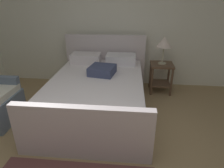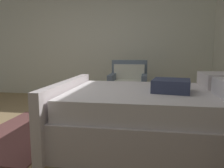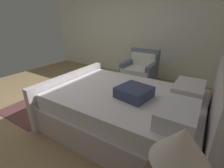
# 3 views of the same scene
# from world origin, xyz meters

# --- Properties ---
(ground_plane) EXTENTS (5.30, 5.39, 0.02)m
(ground_plane) POSITION_xyz_m (0.00, 0.00, -0.01)
(ground_plane) COLOR #997E57
(wall_side_left) EXTENTS (0.12, 5.51, 2.73)m
(wall_side_left) POSITION_xyz_m (-2.71, 0.00, 1.36)
(wall_side_left) COLOR white
(wall_side_left) RESTS_ON ground
(bed) EXTENTS (1.67, 2.30, 1.12)m
(bed) POSITION_xyz_m (-0.12, 1.46, 0.34)
(bed) COLOR silver
(bed) RESTS_ON ground
(armchair) EXTENTS (0.74, 0.73, 0.90)m
(armchair) POSITION_xyz_m (-1.76, 0.92, 0.35)
(armchair) COLOR slate
(armchair) RESTS_ON ground
(area_rug) EXTENTS (1.75, 1.05, 0.01)m
(area_rug) POSITION_xyz_m (-0.12, -0.31, 0.01)
(area_rug) COLOR brown
(area_rug) RESTS_ON ground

